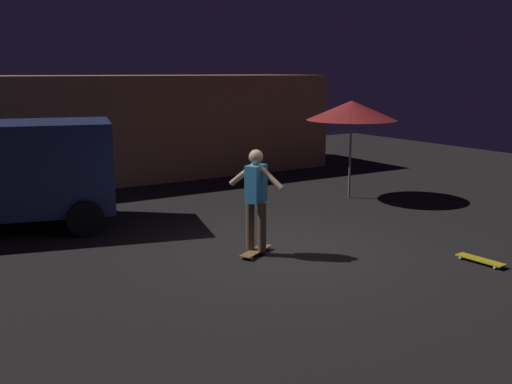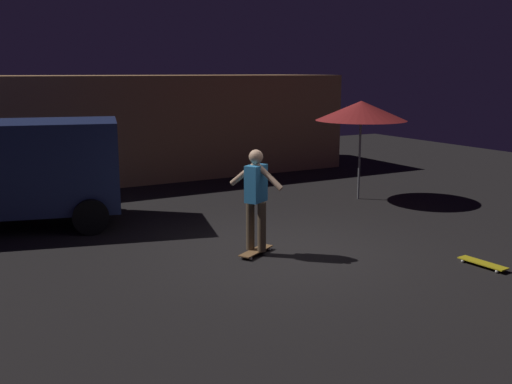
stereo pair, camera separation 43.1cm
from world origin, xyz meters
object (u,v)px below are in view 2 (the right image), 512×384
skateboard_ridden (256,251)px  skater (256,193)px  skateboard_spare (483,263)px  patio_umbrella (361,111)px

skateboard_ridden → skater: skater is taller
skateboard_ridden → skater: (0.00, -0.00, 0.98)m
skateboard_ridden → skater: bearing=-90.0°
skateboard_spare → skater: skater is taller
skater → patio_umbrella: bearing=31.2°
skateboard_ridden → skateboard_spare: 3.56m
skateboard_ridden → skater: 0.98m
skateboard_ridden → skateboard_spare: same height
skateboard_ridden → skater: size_ratio=0.47×
patio_umbrella → skateboard_ridden: bearing=-148.8°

